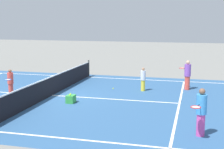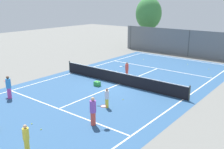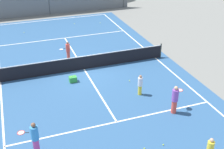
% 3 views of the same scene
% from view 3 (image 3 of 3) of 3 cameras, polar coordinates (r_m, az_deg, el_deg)
% --- Properties ---
extents(ground_plane, '(80.00, 80.00, 0.00)m').
position_cam_3_polar(ground_plane, '(20.77, -5.35, 1.01)').
color(ground_plane, slate).
extents(court_surface, '(13.00, 25.00, 0.01)m').
position_cam_3_polar(court_surface, '(20.77, -5.35, 1.01)').
color(court_surface, '#2D5684').
rests_on(court_surface, ground_plane).
extents(tennis_net, '(11.90, 0.10, 1.10)m').
position_cam_3_polar(tennis_net, '(20.55, -5.41, 2.28)').
color(tennis_net, '#333833').
rests_on(tennis_net, ground_plane).
extents(perimeter_fence, '(18.00, 0.12, 3.20)m').
position_cam_3_polar(perimeter_fence, '(33.24, -11.96, 13.78)').
color(perimeter_fence, slate).
rests_on(perimeter_fence, ground_plane).
extents(player_0, '(0.87, 0.55, 1.38)m').
position_cam_3_polar(player_0, '(22.06, -8.41, 4.53)').
color(player_0, '#E54C3F').
rests_on(player_0, ground_plane).
extents(player_2, '(0.93, 0.57, 1.62)m').
position_cam_3_polar(player_2, '(13.68, -14.48, -11.56)').
color(player_2, '#D14799').
rests_on(player_2, ground_plane).
extents(player_4, '(0.27, 0.27, 1.28)m').
position_cam_3_polar(player_4, '(17.53, 5.37, -1.95)').
color(player_4, yellow).
rests_on(player_4, ground_plane).
extents(player_5, '(0.87, 0.73, 1.62)m').
position_cam_3_polar(player_5, '(16.12, 11.89, -4.62)').
color(player_5, '#E54C3F').
rests_on(player_5, ground_plane).
extents(ball_crate, '(0.47, 0.36, 0.43)m').
position_cam_3_polar(ball_crate, '(19.19, -7.45, -0.89)').
color(ball_crate, green).
rests_on(ball_crate, ground_plane).
extents(tennis_ball_0, '(0.07, 0.07, 0.07)m').
position_cam_3_polar(tennis_ball_0, '(14.04, 6.16, -13.81)').
color(tennis_ball_0, '#CCE533').
rests_on(tennis_ball_0, ground_plane).
extents(tennis_ball_1, '(0.07, 0.07, 0.07)m').
position_cam_3_polar(tennis_ball_1, '(28.24, 1.20, 8.59)').
color(tennis_ball_1, '#CCE533').
rests_on(tennis_ball_1, ground_plane).
extents(tennis_ball_2, '(0.07, 0.07, 0.07)m').
position_cam_3_polar(tennis_ball_2, '(30.08, -2.26, 9.78)').
color(tennis_ball_2, '#CCE533').
rests_on(tennis_ball_2, ground_plane).
extents(tennis_ball_3, '(0.07, 0.07, 0.07)m').
position_cam_3_polar(tennis_ball_3, '(30.07, -7.18, 9.59)').
color(tennis_ball_3, '#CCE533').
rests_on(tennis_ball_3, ground_plane).
extents(tennis_ball_4, '(0.07, 0.07, 0.07)m').
position_cam_3_polar(tennis_ball_4, '(19.18, 3.34, -1.21)').
color(tennis_ball_4, '#CCE533').
rests_on(tennis_ball_4, ground_plane).
extents(tennis_ball_5, '(0.07, 0.07, 0.07)m').
position_cam_3_polar(tennis_ball_5, '(14.34, 9.74, -13.04)').
color(tennis_ball_5, '#CCE533').
rests_on(tennis_ball_5, ground_plane).
extents(tennis_ball_6, '(0.07, 0.07, 0.07)m').
position_cam_3_polar(tennis_ball_6, '(28.56, -16.40, 7.68)').
color(tennis_ball_6, '#CCE533').
rests_on(tennis_ball_6, ground_plane).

